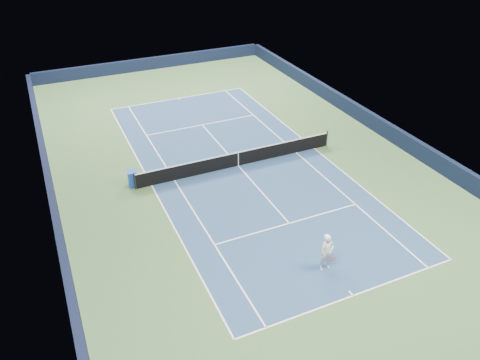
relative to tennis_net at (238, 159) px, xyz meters
name	(u,v)px	position (x,y,z in m)	size (l,w,h in m)	color
ground	(238,166)	(0.00, 0.00, -0.50)	(40.00, 40.00, 0.00)	#3B5B32
wall_far	(152,63)	(0.00, 19.82, 0.05)	(22.00, 0.35, 1.10)	black
wall_right	(381,126)	(10.82, 0.00, 0.05)	(0.35, 40.00, 1.10)	black
wall_left	(52,199)	(-10.82, 0.00, 0.05)	(0.35, 40.00, 1.10)	black
court_surface	(238,166)	(0.00, 0.00, -0.50)	(10.97, 23.77, 0.01)	navy
baseline_far	(179,98)	(0.00, 11.88, -0.50)	(10.97, 0.08, 0.00)	white
baseline_near	(353,296)	(0.00, -11.88, -0.50)	(10.97, 0.08, 0.00)	white
sideline_doubles_right	(314,148)	(5.49, 0.00, -0.50)	(0.08, 23.77, 0.00)	white
sideline_doubles_left	(152,185)	(-5.49, 0.00, -0.50)	(0.08, 23.77, 0.00)	white
sideline_singles_right	(296,152)	(4.12, 0.00, -0.50)	(0.08, 23.77, 0.00)	white
sideline_singles_left	(174,180)	(-4.12, 0.00, -0.50)	(0.08, 23.77, 0.00)	white
service_line_far	(202,125)	(0.00, 6.40, -0.50)	(8.23, 0.08, 0.00)	white
service_line_near	(289,223)	(0.00, -6.40, -0.50)	(8.23, 0.08, 0.00)	white
center_service_line	(238,166)	(0.00, 0.00, -0.50)	(0.08, 12.80, 0.00)	white
center_mark_far	(179,99)	(0.00, 11.73, -0.50)	(0.08, 0.30, 0.00)	white
center_mark_near	(351,293)	(0.00, -11.73, -0.50)	(0.08, 0.30, 0.00)	white
tennis_net	(238,159)	(0.00, 0.00, 0.00)	(12.90, 0.10, 1.07)	black
sponsor_cube	(133,179)	(-6.40, 0.41, -0.02)	(0.67, 0.61, 0.97)	#1D43B3
tennis_player	(327,252)	(-0.16, -9.96, 0.43)	(0.83, 1.27, 1.93)	white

